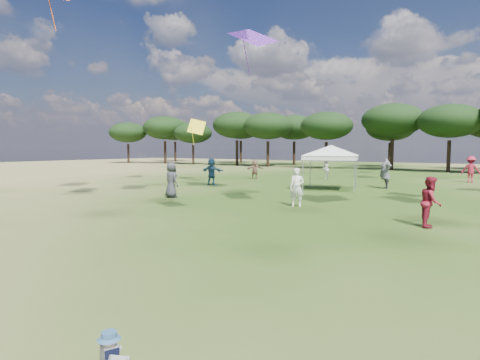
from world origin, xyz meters
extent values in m
cylinder|color=black|center=(-49.10, 43.01, 1.55)|extent=(0.35, 0.35, 3.09)
ellipsoid|color=black|center=(-49.10, 43.01, 4.95)|extent=(6.01, 6.01, 3.24)
cylinder|color=black|center=(-42.82, 45.10, 1.76)|extent=(0.40, 0.40, 3.51)
ellipsoid|color=black|center=(-42.82, 45.10, 5.62)|extent=(6.82, 6.82, 3.68)
cylinder|color=black|center=(-36.96, 45.10, 1.46)|extent=(0.33, 0.33, 2.92)
ellipsoid|color=black|center=(-36.96, 45.10, 4.67)|extent=(5.67, 5.67, 3.06)
cylinder|color=black|center=(-29.06, 45.29, 1.75)|extent=(0.40, 0.40, 3.49)
ellipsoid|color=black|center=(-29.06, 45.29, 5.59)|extent=(6.79, 6.79, 3.66)
cylinder|color=black|center=(-23.92, 45.02, 1.66)|extent=(0.38, 0.38, 3.32)
ellipsoid|color=black|center=(-23.92, 45.02, 5.31)|extent=(6.44, 6.44, 3.47)
cylinder|color=black|center=(-15.51, 44.30, 1.57)|extent=(0.36, 0.36, 3.14)
ellipsoid|color=black|center=(-15.51, 44.30, 5.03)|extent=(6.11, 6.11, 3.29)
cylinder|color=black|center=(-8.39, 45.81, 1.73)|extent=(0.40, 0.40, 3.46)
ellipsoid|color=black|center=(-8.39, 45.81, 5.54)|extent=(6.73, 6.73, 3.63)
cylinder|color=black|center=(-2.58, 44.63, 1.61)|extent=(0.37, 0.37, 3.21)
ellipsoid|color=black|center=(-2.58, 44.63, 5.14)|extent=(6.24, 6.24, 3.36)
cylinder|color=black|center=(-48.93, 53.79, 1.78)|extent=(0.41, 0.41, 3.56)
ellipsoid|color=black|center=(-48.93, 53.79, 5.70)|extent=(6.92, 6.92, 3.73)
cylinder|color=black|center=(-34.09, 53.56, 1.81)|extent=(0.41, 0.41, 3.62)
ellipsoid|color=black|center=(-34.09, 53.56, 5.80)|extent=(7.03, 7.03, 3.79)
cylinder|color=black|center=(-23.40, 51.57, 1.68)|extent=(0.39, 0.39, 3.37)
ellipsoid|color=black|center=(-23.40, 51.57, 5.39)|extent=(6.54, 6.54, 3.53)
cylinder|color=black|center=(-10.52, 53.31, 1.56)|extent=(0.36, 0.36, 3.11)
ellipsoid|color=black|center=(-10.52, 53.31, 4.98)|extent=(6.05, 6.05, 3.26)
cylinder|color=gray|center=(-6.87, 20.03, 0.97)|extent=(0.06, 0.06, 1.94)
cylinder|color=gray|center=(-4.17, 20.82, 0.97)|extent=(0.06, 0.06, 1.94)
cylinder|color=gray|center=(-7.66, 22.74, 0.97)|extent=(0.06, 0.06, 1.94)
cylinder|color=gray|center=(-4.96, 23.52, 0.97)|extent=(0.06, 0.06, 1.94)
cube|color=silver|center=(-5.92, 21.78, 1.89)|extent=(3.69, 3.69, 0.25)
pyramid|color=silver|center=(-5.92, 21.78, 2.61)|extent=(5.82, 5.82, 0.60)
cube|color=white|center=(-0.46, 2.03, 0.27)|extent=(0.25, 0.22, 0.22)
cylinder|color=white|center=(-0.56, 2.14, 0.27)|extent=(0.15, 0.22, 0.13)
cylinder|color=white|center=(-0.31, 2.03, 0.27)|extent=(0.15, 0.22, 0.13)
sphere|color=#E0B293|center=(-0.46, 2.03, 0.42)|extent=(0.15, 0.15, 0.15)
cone|color=teal|center=(-0.46, 2.03, 0.46)|extent=(0.25, 0.25, 0.03)
cylinder|color=teal|center=(-0.46, 2.03, 0.49)|extent=(0.16, 0.16, 0.07)
imported|color=#8A5E4B|center=(-14.04, 26.29, 0.77)|extent=(1.32, 1.35, 1.55)
imported|color=white|center=(-4.50, 14.53, 0.81)|extent=(0.69, 0.57, 1.62)
imported|color=#525156|center=(-3.46, 24.30, 0.91)|extent=(1.53, 2.28, 1.82)
imported|color=#A21B31|center=(0.41, 32.03, 0.94)|extent=(1.23, 0.73, 1.87)
imported|color=beige|center=(-9.39, 29.28, 0.79)|extent=(0.66, 0.82, 1.59)
imported|color=maroon|center=(0.89, 12.88, 0.79)|extent=(0.69, 0.83, 1.58)
imported|color=#323238|center=(-10.98, 13.76, 0.88)|extent=(0.97, 0.75, 1.75)
imported|color=navy|center=(-13.54, 20.16, 0.89)|extent=(1.68, 0.64, 1.78)
plane|color=#5D238E|center=(-7.83, 16.31, 7.83)|extent=(2.29, 2.03, 1.56)
plane|color=yellow|center=(-16.36, 21.97, 4.00)|extent=(1.60, 1.84, 1.34)
camera|label=1|loc=(2.98, -0.54, 2.45)|focal=30.00mm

